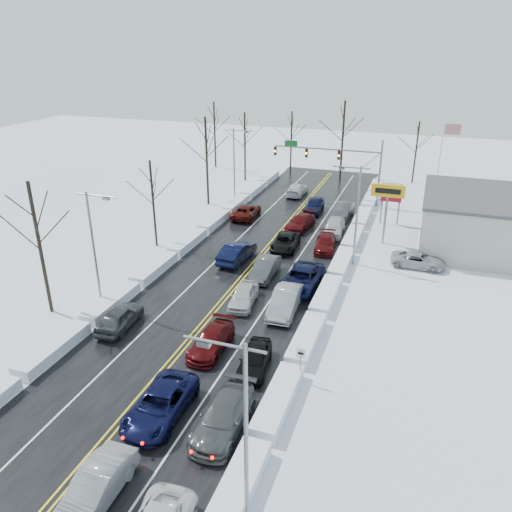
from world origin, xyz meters
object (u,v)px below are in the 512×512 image
at_px(traffic_signal_mast, 338,158).
at_px(oncoming_car_0, 237,261).
at_px(tires_plus_sign, 388,195).
at_px(flagpole, 441,158).

distance_m(traffic_signal_mast, oncoming_car_0, 22.11).
relative_size(traffic_signal_mast, tires_plus_sign, 2.21).
bearing_deg(tires_plus_sign, flagpole, 71.56).
bearing_deg(traffic_signal_mast, oncoming_car_0, -103.87).
height_order(flagpole, oncoming_car_0, flagpole).
bearing_deg(flagpole, traffic_signal_mast, -170.27).
distance_m(traffic_signal_mast, flagpole, 11.90).
height_order(tires_plus_sign, flagpole, flagpole).
bearing_deg(traffic_signal_mast, flagpole, 9.73).
xyz_separation_m(traffic_signal_mast, oncoming_car_0, (-5.13, -20.80, -5.48)).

